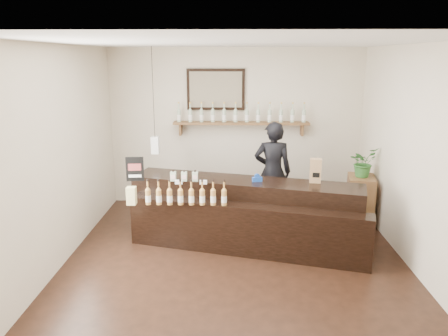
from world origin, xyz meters
The scene contains 10 objects.
ground centered at (0.00, 0.00, 0.00)m, with size 5.00×5.00×0.00m, color black.
room_shell centered at (0.00, 0.00, 1.70)m, with size 5.00×5.00×5.00m.
back_wall_decor centered at (-0.15, 2.37, 1.76)m, with size 2.66×0.96×1.69m.
counter centered at (0.13, 0.58, 0.44)m, with size 3.36×1.71×1.08m.
promo_sign centered at (-1.42, 0.62, 1.10)m, with size 0.25×0.05×0.35m.
paper_bag centered at (1.12, 0.61, 1.10)m, with size 0.17×0.14×0.34m.
tape_dispenser centered at (0.31, 0.63, 0.97)m, with size 0.15×0.08×0.12m.
side_cabinet centered at (2.00, 1.37, 0.40)m, with size 0.50×0.62×0.81m.
potted_plant centered at (2.00, 1.37, 1.04)m, with size 0.42×0.36×0.47m, color #2E6729.
shopkeeper centered at (0.61, 1.55, 0.93)m, with size 0.68×0.45×1.87m, color black.
Camera 1 is at (-0.02, -5.31, 2.64)m, focal length 35.00 mm.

